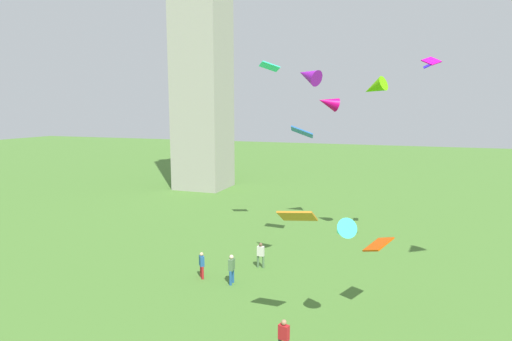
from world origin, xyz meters
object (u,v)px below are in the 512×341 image
Objects in this scene: kite_flying_8 at (297,216)px; kite_flying_9 at (428,66)px; kite_flying_6 at (374,88)px; kite_flying_7 at (270,66)px; kite_flying_4 at (328,103)px; kite_flying_3 at (308,75)px; kite_flying_10 at (378,244)px; person_2 at (202,264)px; kite_flying_0 at (302,132)px; kite_flying_2 at (342,230)px; person_0 at (261,254)px; person_1 at (232,267)px; kite_flying_5 at (432,61)px; person_3 at (284,336)px.

kite_flying_9 is at bearing -107.92° from kite_flying_8.
kite_flying_7 reaches higher than kite_flying_6.
kite_flying_4 is 2.48× the size of kite_flying_9.
kite_flying_3 reaches higher than kite_flying_4.
kite_flying_6 reaches higher than kite_flying_10.
person_2 is 12.01m from kite_flying_0.
kite_flying_2 is 2.02× the size of kite_flying_9.
person_1 is at bearing 75.77° from person_0.
kite_flying_5 is at bearing -115.41° from kite_flying_8.
person_0 is 1.03× the size of person_2.
kite_flying_9 is at bearing -141.70° from person_0.
person_0 is 1.01× the size of person_3.
kite_flying_8 is at bearing -134.02° from person_1.
kite_flying_0 is 13.44m from kite_flying_8.
person_3 is (7.03, -6.31, 0.02)m from person_2.
person_1 is (-0.80, -3.00, 0.06)m from person_0.
person_1 is 17.37m from kite_flying_4.
kite_flying_7 reaches higher than kite_flying_5.
kite_flying_0 is at bearing -74.96° from kite_flying_8.
kite_flying_7 is 2.00× the size of kite_flying_9.
kite_flying_0 is at bearing 102.63° from kite_flying_9.
kite_flying_7 reaches higher than kite_flying_3.
kite_flying_7 is at bearing -60.15° from kite_flying_6.
kite_flying_4 is (-1.08, 12.69, -1.30)m from kite_flying_3.
kite_flying_9 is (6.48, 9.29, 1.17)m from kite_flying_3.
kite_flying_0 is (1.39, 5.32, 7.71)m from person_0.
person_2 is at bearing -52.75° from kite_flying_3.
kite_flying_6 is 8.16m from kite_flying_7.
kite_flying_2 is (4.65, -11.50, -3.79)m from kite_flying_0.
kite_flying_3 is 12.80m from kite_flying_4.
kite_flying_0 is (-2.77, 14.44, 7.72)m from person_3.
kite_flying_6 is (2.90, 9.37, -0.29)m from kite_flying_3.
kite_flying_5 is 0.69× the size of kite_flying_7.
kite_flying_2 is at bearing -107.41° from person_3.
person_2 is 20.58m from kite_flying_9.
kite_flying_4 is 6.22m from kite_flying_7.
kite_flying_4 reaches higher than person_1.
kite_flying_2 is at bearing 58.39° from kite_flying_3.
person_1 is at bearing -8.02° from kite_flying_6.
kite_flying_0 is at bearing -137.20° from kite_flying_3.
kite_flying_9 is at bearing 172.36° from kite_flying_3.
kite_flying_7 reaches higher than kite_flying_4.
kite_flying_8 is at bearing 6.11° from kite_flying_2.
person_1 is at bearing -116.45° from kite_flying_7.
kite_flying_10 is at bearing -97.28° from person_1.
person_2 is 10.80m from kite_flying_10.
kite_flying_9 reaches higher than person_3.
person_3 is 21.37m from kite_flying_7.
kite_flying_0 is 8.11m from kite_flying_3.
person_1 is 1.99× the size of kite_flying_9.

